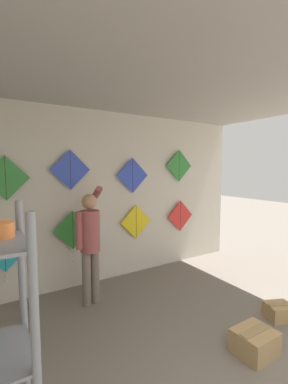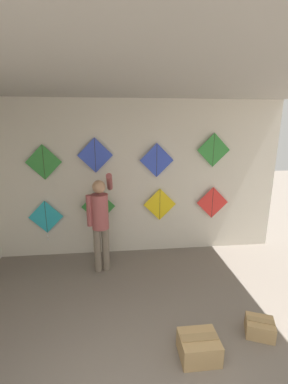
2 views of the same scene
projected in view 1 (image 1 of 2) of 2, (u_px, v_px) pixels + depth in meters
back_panel at (105, 197)px, 4.27m from camera, size 5.55×0.06×2.80m
ceiling_slab at (180, 72)px, 2.51m from camera, size 5.55×4.59×0.04m
shopkeeper at (90, 239)px, 3.50m from camera, size 0.41×0.60×1.64m
cardboard_box at (255, 342)px, 2.61m from camera, size 0.40×0.34×0.25m
cardboard_box_spare at (279, 312)px, 3.21m from camera, size 0.38×0.36×0.20m
kite_0 at (5, 252)px, 3.47m from camera, size 0.61×0.04×0.75m
kite_1 at (73, 232)px, 3.95m from camera, size 0.61×0.04×0.82m
kite_2 at (136, 222)px, 4.53m from camera, size 0.61×0.01×0.61m
kite_3 at (180, 216)px, 5.06m from camera, size 0.61×0.01×0.61m
kite_4 at (6, 178)px, 3.41m from camera, size 0.61×0.01×0.61m
kite_5 at (70, 170)px, 3.85m from camera, size 0.61×0.01×0.61m
kite_6 at (133, 175)px, 4.42m from camera, size 0.61×0.01×0.61m
kite_7 at (179, 166)px, 4.94m from camera, size 0.61×0.01×0.61m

